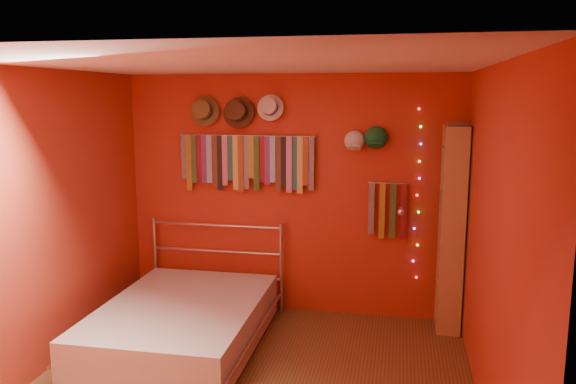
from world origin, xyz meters
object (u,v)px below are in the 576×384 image
Objects in this scene: tie_rack at (247,160)px; bookshelf at (456,229)px; bed at (182,323)px; reading_lamp at (401,211)px.

tie_rack is 0.72× the size of bookshelf.
bookshelf is 2.73m from bed.
reading_lamp is at bearing 23.89° from bed.
tie_rack is 1.77m from bed.
bookshelf is at bearing 19.48° from bed.
reading_lamp is 0.15× the size of bed.
bed is at bearing -160.10° from bookshelf.
bookshelf is 1.00× the size of bed.
reading_lamp is 0.55m from bookshelf.
reading_lamp is 2.32m from bed.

